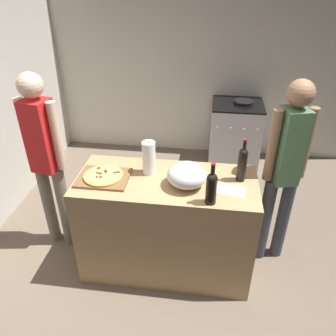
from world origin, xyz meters
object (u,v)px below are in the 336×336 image
(pizza, at_px, (103,176))
(wine_bottle_dark, at_px, (211,187))
(paper_towel_roll, at_px, (149,158))
(mixing_bowl, at_px, (187,175))
(stove, at_px, (235,135))
(wine_bottle_amber, at_px, (242,163))
(person_in_red, at_px, (285,167))
(person_in_stripes, at_px, (45,155))

(pizza, bearing_deg, wine_bottle_dark, -13.31)
(pizza, bearing_deg, paper_towel_roll, 21.55)
(mixing_bowl, height_order, stove, mixing_bowl)
(paper_towel_roll, relative_size, wine_bottle_amber, 0.79)
(pizza, xyz_separation_m, mixing_bowl, (0.66, -0.00, 0.06))
(mixing_bowl, height_order, paper_towel_roll, paper_towel_roll)
(mixing_bowl, height_order, wine_bottle_amber, wine_bottle_amber)
(stove, bearing_deg, paper_towel_roll, -113.46)
(pizza, xyz_separation_m, wine_bottle_amber, (1.07, 0.13, 0.12))
(person_in_red, bearing_deg, paper_towel_roll, -171.45)
(mixing_bowl, bearing_deg, pizza, 179.61)
(paper_towel_roll, distance_m, person_in_stripes, 0.94)
(pizza, relative_size, person_in_stripes, 0.18)
(mixing_bowl, distance_m, person_in_stripes, 1.27)
(paper_towel_roll, bearing_deg, wine_bottle_dark, -33.77)
(wine_bottle_amber, relative_size, person_in_stripes, 0.21)
(wine_bottle_amber, height_order, person_in_stripes, person_in_stripes)
(wine_bottle_amber, xyz_separation_m, wine_bottle_dark, (-0.23, -0.33, -0.02))
(paper_towel_roll, height_order, person_in_stripes, person_in_stripes)
(person_in_stripes, xyz_separation_m, person_in_red, (2.02, 0.07, -0.00))
(mixing_bowl, bearing_deg, stove, 76.18)
(paper_towel_roll, bearing_deg, person_in_stripes, 174.23)
(mixing_bowl, xyz_separation_m, person_in_red, (0.78, 0.30, -0.05))
(paper_towel_roll, height_order, person_in_red, person_in_red)
(mixing_bowl, relative_size, wine_bottle_amber, 0.85)
(paper_towel_roll, relative_size, person_in_stripes, 0.17)
(wine_bottle_dark, bearing_deg, person_in_red, 40.18)
(person_in_stripes, relative_size, person_in_red, 1.00)
(pizza, distance_m, wine_bottle_amber, 1.08)
(mixing_bowl, relative_size, person_in_red, 0.18)
(mixing_bowl, xyz_separation_m, wine_bottle_dark, (0.19, -0.20, 0.04))
(paper_towel_roll, distance_m, wine_bottle_dark, 0.60)
(person_in_red, bearing_deg, pizza, -168.20)
(person_in_stripes, bearing_deg, mixing_bowl, -10.65)
(pizza, height_order, person_in_stripes, person_in_stripes)
(wine_bottle_dark, relative_size, stove, 0.35)
(stove, xyz_separation_m, person_in_stripes, (-1.73, -1.76, 0.54))
(person_in_red, bearing_deg, stove, 99.65)
(stove, distance_m, person_in_red, 1.80)
(mixing_bowl, xyz_separation_m, stove, (0.49, 2.00, -0.58))
(person_in_red, bearing_deg, wine_bottle_amber, -154.61)
(person_in_stripes, bearing_deg, stove, 45.45)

